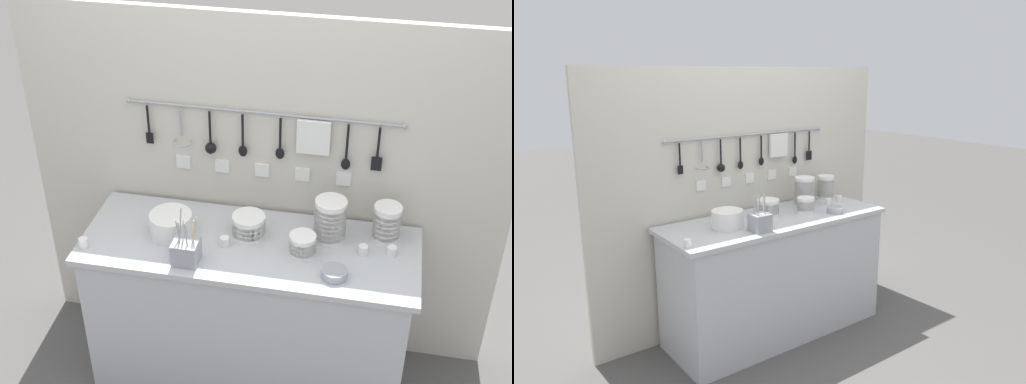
% 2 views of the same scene
% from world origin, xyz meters
% --- Properties ---
extents(ground_plane, '(20.00, 20.00, 0.00)m').
position_xyz_m(ground_plane, '(0.00, 0.00, 0.00)').
color(ground_plane, '#514F4C').
extents(counter, '(1.59, 0.58, 0.85)m').
position_xyz_m(counter, '(0.00, 0.00, 0.43)').
color(counter, '#B7BABC').
rests_on(counter, ground).
extents(back_wall, '(2.39, 0.11, 1.86)m').
position_xyz_m(back_wall, '(0.00, 0.33, 0.93)').
color(back_wall, beige).
rests_on(back_wall, ground).
extents(bowl_stack_short_front, '(0.13, 0.13, 0.19)m').
position_xyz_m(bowl_stack_short_front, '(0.62, 0.16, 0.94)').
color(bowl_stack_short_front, white).
rests_on(bowl_stack_short_front, counter).
extents(bowl_stack_tall_left, '(0.15, 0.15, 0.22)m').
position_xyz_m(bowl_stack_tall_left, '(0.36, 0.11, 0.96)').
color(bowl_stack_tall_left, white).
rests_on(bowl_stack_tall_left, counter).
extents(bowl_stack_wide_centre, '(0.16, 0.16, 0.12)m').
position_xyz_m(bowl_stack_wide_centre, '(-0.02, 0.06, 0.91)').
color(bowl_stack_wide_centre, white).
rests_on(bowl_stack_wide_centre, counter).
extents(bowl_stack_nested_right, '(0.12, 0.12, 0.11)m').
position_xyz_m(bowl_stack_nested_right, '(0.25, -0.03, 0.90)').
color(bowl_stack_nested_right, white).
rests_on(bowl_stack_nested_right, counter).
extents(plate_stack, '(0.20, 0.20, 0.12)m').
position_xyz_m(plate_stack, '(-0.38, 0.00, 0.91)').
color(plate_stack, white).
rests_on(plate_stack, counter).
extents(steel_mixing_bowl, '(0.12, 0.12, 0.04)m').
position_xyz_m(steel_mixing_bowl, '(0.42, -0.16, 0.87)').
color(steel_mixing_bowl, '#93969E').
rests_on(steel_mixing_bowl, counter).
extents(cutlery_caddy, '(0.12, 0.12, 0.26)m').
position_xyz_m(cutlery_caddy, '(-0.25, -0.18, 0.91)').
color(cutlery_caddy, '#93969E').
rests_on(cutlery_caddy, counter).
extents(cup_front_right, '(0.04, 0.04, 0.05)m').
position_xyz_m(cup_front_right, '(0.66, 0.05, 0.87)').
color(cup_front_right, white).
rests_on(cup_front_right, counter).
extents(cup_edge_near, '(0.04, 0.04, 0.05)m').
position_xyz_m(cup_edge_near, '(-0.11, -0.03, 0.87)').
color(cup_edge_near, white).
rests_on(cup_edge_near, counter).
extents(cup_by_caddy, '(0.04, 0.04, 0.05)m').
position_xyz_m(cup_by_caddy, '(0.53, 0.03, 0.87)').
color(cup_by_caddy, white).
rests_on(cup_by_caddy, counter).
extents(cup_back_left, '(0.04, 0.04, 0.05)m').
position_xyz_m(cup_back_left, '(-0.75, -0.18, 0.87)').
color(cup_back_left, white).
rests_on(cup_back_left, counter).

